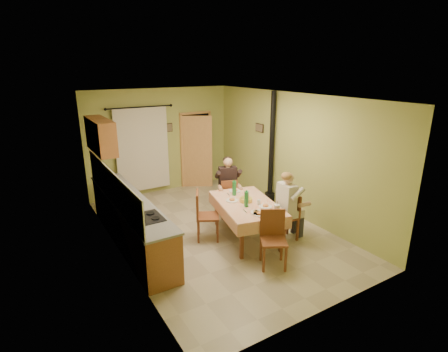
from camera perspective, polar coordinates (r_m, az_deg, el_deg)
floor at (r=7.53m, az=-1.25°, el=-8.88°), size 4.00×6.00×0.01m
room_shell at (r=6.91m, az=-1.35°, el=4.76°), size 4.04×6.04×2.82m
kitchen_run at (r=7.07m, az=-15.10°, el=-7.05°), size 0.64×3.64×1.56m
upper_cabinets at (r=7.82m, az=-19.53°, el=6.24°), size 0.35×1.40×0.70m
curtain at (r=9.42m, az=-13.16°, el=4.30°), size 1.70×0.07×2.22m
doorway at (r=10.02m, az=-4.48°, el=4.26°), size 0.96×0.47×2.15m
dining_table at (r=7.11m, az=3.67°, el=-7.18°), size 1.42×1.96×0.76m
tableware at (r=6.85m, az=4.22°, el=-4.12°), size 0.63×1.67×0.33m
chair_far at (r=8.08m, az=0.66°, el=-4.71°), size 0.48×0.48×0.92m
chair_near at (r=6.25m, az=7.99°, el=-11.95°), size 0.59×0.59×0.99m
chair_right at (r=7.18m, az=10.21°, el=-7.98°), size 0.41×0.41×0.94m
chair_left at (r=7.09m, az=-2.79°, el=-8.00°), size 0.59×0.59×1.00m
man_far at (r=7.88m, az=0.66°, el=-0.71°), size 0.65×0.59×1.39m
man_right at (r=6.94m, az=10.39°, el=-3.60°), size 0.48×0.60×1.39m
stove_flue at (r=8.64m, az=7.66°, el=1.79°), size 0.24×0.24×2.80m
picture_back at (r=9.66m, az=-8.97°, el=7.82°), size 0.19×0.03×0.23m
picture_right at (r=8.96m, az=5.81°, el=7.84°), size 0.03×0.31×0.21m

